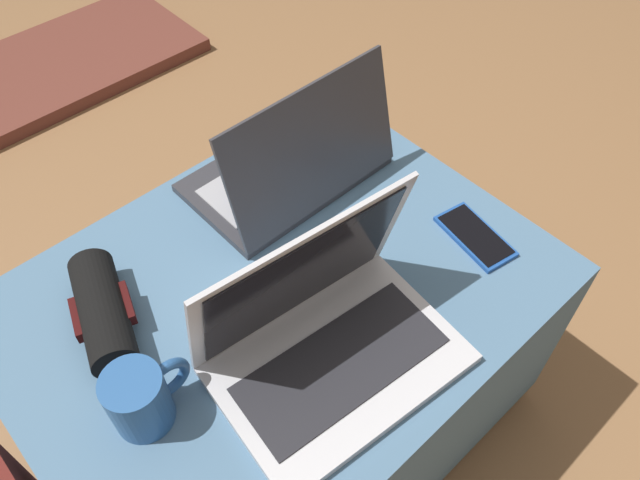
{
  "coord_description": "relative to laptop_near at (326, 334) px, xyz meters",
  "views": [
    {
      "loc": [
        -0.35,
        -0.48,
        1.31
      ],
      "look_at": [
        0.08,
        -0.02,
        0.55
      ],
      "focal_mm": 35.0,
      "sensor_mm": 36.0,
      "label": 1
    }
  ],
  "objects": [
    {
      "name": "coffee_mug",
      "position": [
        -0.25,
        0.1,
        -0.0
      ],
      "size": [
        0.12,
        0.08,
        0.1
      ],
      "color": "#285693",
      "rests_on": "ottoman"
    },
    {
      "name": "cell_phone",
      "position": [
        0.35,
        -0.01,
        -0.05
      ],
      "size": [
        0.09,
        0.15,
        0.01
      ],
      "rotation": [
        0.0,
        0.0,
        6.11
      ],
      "color": "#1E4C9E",
      "rests_on": "ottoman"
    },
    {
      "name": "laptop_far",
      "position": [
        0.2,
        0.3,
        -0.0
      ],
      "size": [
        0.36,
        0.23,
        0.23
      ],
      "rotation": [
        0.0,
        0.0,
        3.15
      ],
      "color": "#333338",
      "rests_on": "ottoman"
    },
    {
      "name": "ottoman",
      "position": [
        0.02,
        0.14,
        -0.29
      ],
      "size": [
        0.86,
        0.67,
        0.47
      ],
      "color": "#2A3D4E",
      "rests_on": "ground_plane"
    },
    {
      "name": "laptop_near",
      "position": [
        0.0,
        0.0,
        0.0
      ],
      "size": [
        0.38,
        0.28,
        0.25
      ],
      "rotation": [
        0.0,
        0.0,
        -0.1
      ],
      "color": "silver",
      "rests_on": "ottoman"
    },
    {
      "name": "ground_plane",
      "position": [
        0.02,
        0.14,
        -0.52
      ],
      "size": [
        14.0,
        14.0,
        0.0
      ],
      "primitive_type": "plane",
      "color": "olive"
    },
    {
      "name": "wrist_brace",
      "position": [
        -0.22,
        0.27,
        -0.02
      ],
      "size": [
        0.13,
        0.21,
        0.07
      ],
      "rotation": [
        0.0,
        0.0,
        1.24
      ],
      "color": "black",
      "rests_on": "ottoman"
    }
  ]
}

